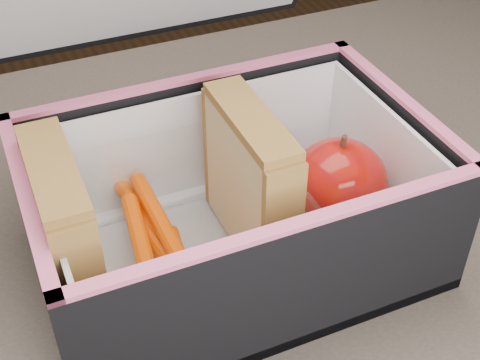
{
  "coord_description": "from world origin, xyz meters",
  "views": [
    {
      "loc": [
        -0.16,
        -0.28,
        1.11
      ],
      "look_at": [
        -0.01,
        0.06,
        0.81
      ],
      "focal_mm": 50.0,
      "sensor_mm": 36.0,
      "label": 1
    }
  ],
  "objects": [
    {
      "name": "carrot_sticks",
      "position": [
        -0.08,
        0.05,
        0.78
      ],
      "size": [
        0.05,
        0.15,
        0.03
      ],
      "color": "#D03300",
      "rests_on": "plastic_tub"
    },
    {
      "name": "red_apple",
      "position": [
        0.06,
        0.04,
        0.8
      ],
      "size": [
        0.08,
        0.08,
        0.08
      ],
      "rotation": [
        0.0,
        0.0,
        -0.19
      ],
      "color": "maroon",
      "rests_on": "paper_napkin"
    },
    {
      "name": "sandwich_right",
      "position": [
        -0.01,
        0.05,
        0.82
      ],
      "size": [
        0.03,
        0.1,
        0.11
      ],
      "color": "#D9C583",
      "rests_on": "plastic_tub"
    },
    {
      "name": "plastic_tub",
      "position": [
        -0.07,
        0.05,
        0.8
      ],
      "size": [
        0.17,
        0.12,
        0.07
      ],
      "primitive_type": null,
      "color": "white",
      "rests_on": "lunch_bag"
    },
    {
      "name": "lunch_bag",
      "position": [
        -0.02,
        0.05,
        0.81
      ],
      "size": [
        0.28,
        0.27,
        0.26
      ],
      "color": "black",
      "rests_on": "kitchen_table"
    },
    {
      "name": "sandwich_left",
      "position": [
        -0.14,
        0.05,
        0.82
      ],
      "size": [
        0.03,
        0.1,
        0.11
      ],
      "color": "#D9C583",
      "rests_on": "plastic_tub"
    },
    {
      "name": "paper_napkin",
      "position": [
        0.06,
        0.05,
        0.77
      ],
      "size": [
        0.09,
        0.09,
        0.01
      ],
      "primitive_type": "cube",
      "rotation": [
        0.0,
        0.0,
        -0.26
      ],
      "color": "white",
      "rests_on": "lunch_bag"
    }
  ]
}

